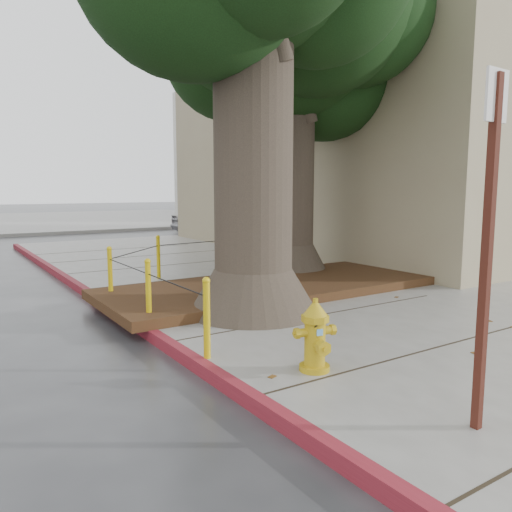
{
  "coord_description": "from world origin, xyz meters",
  "views": [
    {
      "loc": [
        -4.45,
        -3.72,
        2.08
      ],
      "look_at": [
        -0.49,
        2.33,
        1.1
      ],
      "focal_mm": 35.0,
      "sensor_mm": 36.0,
      "label": 1
    }
  ],
  "objects_px": {
    "fire_hydrant": "(315,336)",
    "car_silver": "(209,220)",
    "signpost": "(488,233)",
    "car_red": "(222,219)"
  },
  "relations": [
    {
      "from": "car_silver",
      "to": "signpost",
      "type": "bearing_deg",
      "value": 161.75
    },
    {
      "from": "fire_hydrant",
      "to": "car_red",
      "type": "height_order",
      "value": "car_red"
    },
    {
      "from": "fire_hydrant",
      "to": "car_silver",
      "type": "relative_size",
      "value": 0.22
    },
    {
      "from": "car_red",
      "to": "fire_hydrant",
      "type": "bearing_deg",
      "value": 160.02
    },
    {
      "from": "car_red",
      "to": "signpost",
      "type": "bearing_deg",
      "value": 162.85
    },
    {
      "from": "car_silver",
      "to": "car_red",
      "type": "height_order",
      "value": "car_red"
    },
    {
      "from": "signpost",
      "to": "car_red",
      "type": "xyz_separation_m",
      "value": [
        8.1,
        18.57,
        -1.11
      ]
    },
    {
      "from": "fire_hydrant",
      "to": "car_silver",
      "type": "height_order",
      "value": "car_silver"
    },
    {
      "from": "fire_hydrant",
      "to": "signpost",
      "type": "xyz_separation_m",
      "value": [
        0.27,
        -1.71,
        1.21
      ]
    },
    {
      "from": "signpost",
      "to": "car_silver",
      "type": "relative_size",
      "value": 0.79
    }
  ]
}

